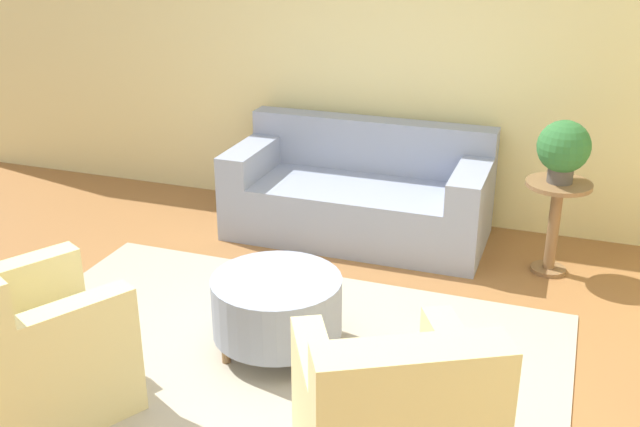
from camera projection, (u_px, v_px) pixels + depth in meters
The scene contains 8 objects.
ground_plane at pixel (262, 368), 4.21m from camera, with size 16.00×16.00×0.00m, color #996638.
wall_back at pixel (387, 45), 5.89m from camera, with size 8.96×0.12×2.80m.
rug at pixel (262, 367), 4.20m from camera, with size 3.32×2.39×0.01m.
couch at pixel (359, 196), 5.84m from camera, with size 1.98×0.91×0.86m.
armchair_left at pixel (25, 352), 3.70m from camera, with size 1.02×1.04×0.92m.
ottoman_table at pixel (277, 305), 4.26m from camera, with size 0.74×0.74×0.46m.
side_table at pixel (555, 213), 5.16m from camera, with size 0.45×0.45×0.67m.
potted_plant_on_side_table at pixel (564, 148), 4.99m from camera, with size 0.35×0.35×0.43m.
Camera 1 is at (1.50, -3.24, 2.40)m, focal length 42.00 mm.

